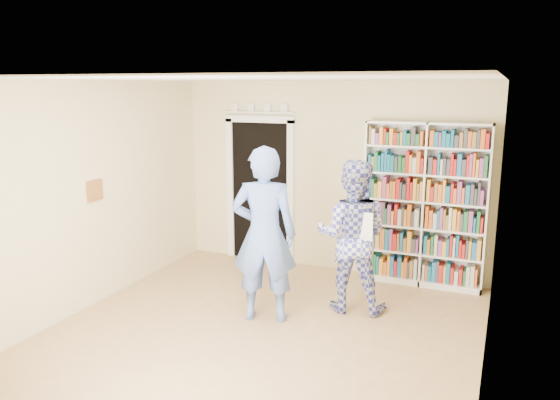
% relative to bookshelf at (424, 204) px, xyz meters
% --- Properties ---
extents(floor, '(5.00, 5.00, 0.00)m').
position_rel_bookshelf_xyz_m(floor, '(-1.35, -2.34, -1.10)').
color(floor, '#A4784F').
rests_on(floor, ground).
extents(ceiling, '(5.00, 5.00, 0.00)m').
position_rel_bookshelf_xyz_m(ceiling, '(-1.35, -2.34, 1.60)').
color(ceiling, white).
rests_on(ceiling, wall_back).
extents(wall_back, '(4.50, 0.00, 4.50)m').
position_rel_bookshelf_xyz_m(wall_back, '(-1.35, 0.16, 0.25)').
color(wall_back, beige).
rests_on(wall_back, floor).
extents(wall_left, '(0.00, 5.00, 5.00)m').
position_rel_bookshelf_xyz_m(wall_left, '(-3.60, -2.34, 0.25)').
color(wall_left, beige).
rests_on(wall_left, floor).
extents(wall_right, '(0.00, 5.00, 5.00)m').
position_rel_bookshelf_xyz_m(wall_right, '(0.90, -2.34, 0.25)').
color(wall_right, beige).
rests_on(wall_right, floor).
extents(bookshelf, '(1.58, 0.30, 2.18)m').
position_rel_bookshelf_xyz_m(bookshelf, '(0.00, 0.00, 0.00)').
color(bookshelf, white).
rests_on(bookshelf, floor).
extents(doorway, '(1.10, 0.08, 2.43)m').
position_rel_bookshelf_xyz_m(doorway, '(-2.45, 0.13, 0.08)').
color(doorway, black).
rests_on(doorway, floor).
extents(wall_art, '(0.03, 0.25, 0.25)m').
position_rel_bookshelf_xyz_m(wall_art, '(-3.58, -2.14, 0.30)').
color(wall_art, brown).
rests_on(wall_art, wall_left).
extents(man_blue, '(0.84, 0.67, 2.00)m').
position_rel_bookshelf_xyz_m(man_blue, '(-1.48, -1.85, -0.10)').
color(man_blue, '#5D7FCF').
rests_on(man_blue, floor).
extents(man_plaid, '(0.96, 0.79, 1.81)m').
position_rel_bookshelf_xyz_m(man_plaid, '(-0.65, -1.19, -0.20)').
color(man_plaid, '#33389D').
rests_on(man_plaid, floor).
extents(paper_sheet, '(0.23, 0.02, 0.32)m').
position_rel_bookshelf_xyz_m(paper_sheet, '(-0.47, -1.40, -0.01)').
color(paper_sheet, white).
rests_on(paper_sheet, man_plaid).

